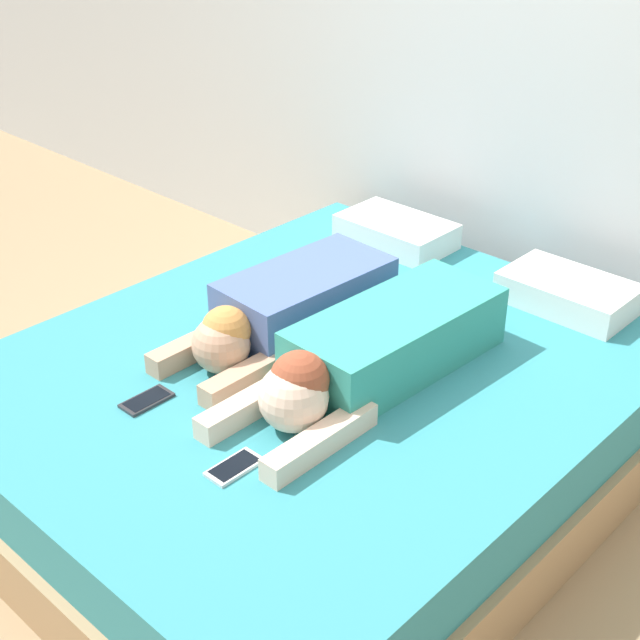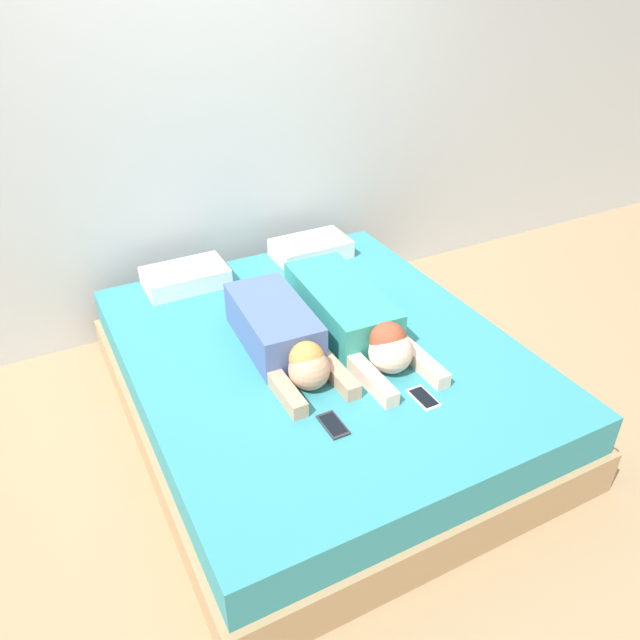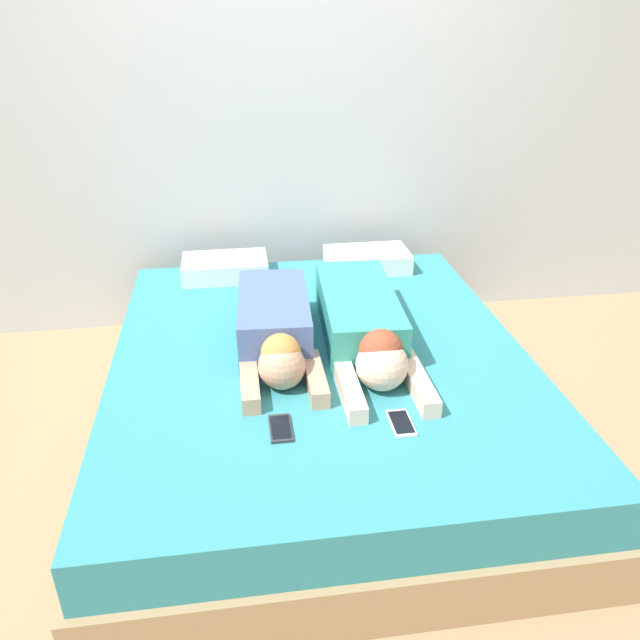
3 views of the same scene
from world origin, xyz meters
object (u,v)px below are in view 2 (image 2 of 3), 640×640
object	(u,v)px
bed	(320,380)
person_right	(353,317)
person_left	(282,335)
cell_phone_left	(333,425)
pillow_head_left	(186,277)
pillow_head_right	(311,248)
cell_phone_right	(424,398)

from	to	relation	value
bed	person_right	bearing A→B (deg)	5.46
person_left	person_right	size ratio (longest dim) A/B	0.81
person_right	cell_phone_left	bearing A→B (deg)	-126.83
pillow_head_left	person_right	bearing A→B (deg)	-55.57
pillow_head_right	person_left	bearing A→B (deg)	-124.37
pillow_head_right	person_right	distance (m)	0.89
bed	cell_phone_left	size ratio (longest dim) A/B	13.72
cell_phone_left	cell_phone_right	size ratio (longest dim) A/B	1.00
person_right	cell_phone_left	size ratio (longest dim) A/B	6.82
pillow_head_right	cell_phone_right	size ratio (longest dim) A/B	2.90
person_left	cell_phone_right	bearing A→B (deg)	-56.13
person_right	cell_phone_left	distance (m)	0.70
person_left	person_right	distance (m)	0.38
person_left	cell_phone_right	size ratio (longest dim) A/B	5.54
pillow_head_left	person_left	bearing A→B (deg)	-76.18
bed	pillow_head_left	distance (m)	1.01
pillow_head_left	pillow_head_right	distance (m)	0.80
pillow_head_left	cell_phone_left	world-z (taller)	pillow_head_left
bed	person_left	size ratio (longest dim) A/B	2.48
cell_phone_left	pillow_head_right	bearing A→B (deg)	66.53
cell_phone_left	cell_phone_right	world-z (taller)	same
cell_phone_left	pillow_head_left	bearing A→B (deg)	97.20
cell_phone_right	pillow_head_left	bearing A→B (deg)	112.81
cell_phone_left	bed	bearing A→B (deg)	67.77
bed	pillow_head_right	size ratio (longest dim) A/B	4.73
pillow_head_left	person_right	xyz separation A→B (m)	(0.60, -0.87, 0.05)
person_left	pillow_head_left	bearing A→B (deg)	103.82
bed	pillow_head_left	bearing A→B (deg)	114.21
pillow_head_right	person_right	xyz separation A→B (m)	(-0.20, -0.87, 0.05)
pillow_head_right	cell_phone_left	bearing A→B (deg)	-113.47
pillow_head_right	cell_phone_right	world-z (taller)	pillow_head_right
pillow_head_left	person_right	distance (m)	1.05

